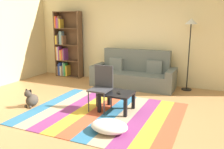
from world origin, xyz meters
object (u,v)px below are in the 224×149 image
(couch, at_px, (133,74))
(bookshelf, at_px, (65,47))
(pouf, at_px, (109,126))
(coffee_table, at_px, (117,96))
(folding_chair, at_px, (102,84))
(tv_remote, at_px, (119,93))
(dog, at_px, (31,99))
(standing_lamp, at_px, (191,31))

(couch, relative_size, bookshelf, 1.09)
(bookshelf, relative_size, pouf, 3.34)
(coffee_table, relative_size, folding_chair, 0.70)
(pouf, distance_m, tv_remote, 0.95)
(pouf, xyz_separation_m, folding_chair, (-0.56, 0.88, 0.43))
(dog, height_order, folding_chair, folding_chair)
(tv_remote, bearing_deg, pouf, -104.96)
(couch, xyz_separation_m, folding_chair, (-0.01, -1.94, 0.20))
(couch, distance_m, bookshelf, 2.50)
(couch, relative_size, coffee_table, 3.60)
(bookshelf, bearing_deg, tv_remote, -38.73)
(couch, xyz_separation_m, coffee_table, (0.29, -1.90, -0.02))
(couch, bearing_deg, standing_lamp, 9.02)
(couch, relative_size, dog, 5.69)
(bookshelf, height_order, pouf, bookshelf)
(standing_lamp, bearing_deg, couch, -170.98)
(bookshelf, distance_m, tv_remote, 3.59)
(standing_lamp, bearing_deg, pouf, -105.65)
(coffee_table, xyz_separation_m, standing_lamp, (1.11, 2.12, 1.22))
(couch, distance_m, coffee_table, 1.92)
(couch, xyz_separation_m, standing_lamp, (1.40, 0.22, 1.20))
(coffee_table, height_order, pouf, coffee_table)
(coffee_table, bearing_deg, standing_lamp, 62.40)
(folding_chair, bearing_deg, dog, -152.20)
(coffee_table, relative_size, standing_lamp, 0.34)
(coffee_table, bearing_deg, folding_chair, -172.36)
(tv_remote, bearing_deg, dog, 166.92)
(couch, bearing_deg, folding_chair, -90.42)
(coffee_table, relative_size, pouf, 1.01)
(coffee_table, relative_size, dog, 1.58)
(couch, height_order, coffee_table, couch)
(standing_lamp, bearing_deg, folding_chair, -123.24)
(tv_remote, bearing_deg, bookshelf, 113.96)
(bookshelf, bearing_deg, standing_lamp, -0.94)
(bookshelf, distance_m, folding_chair, 3.29)
(couch, height_order, standing_lamp, standing_lamp)
(tv_remote, distance_m, folding_chair, 0.40)
(pouf, distance_m, standing_lamp, 3.47)
(standing_lamp, bearing_deg, dog, -137.55)
(pouf, bearing_deg, bookshelf, 133.63)
(coffee_table, xyz_separation_m, dog, (-1.75, -0.49, -0.15))
(coffee_table, height_order, tv_remote, tv_remote)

